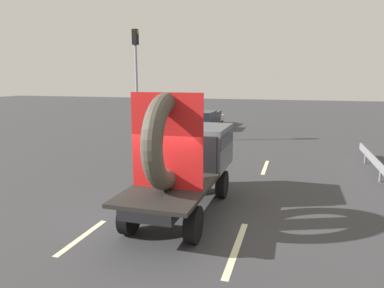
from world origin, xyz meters
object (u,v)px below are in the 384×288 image
object	(u,v)px
distant_sedan	(203,120)
traffic_light	(136,71)
flatbed_truck	(188,153)
oncoming_car	(211,117)

from	to	relation	value
distant_sedan	traffic_light	xyz separation A→B (m)	(-2.58, -6.34, 3.61)
distant_sedan	traffic_light	size ratio (longest dim) A/B	0.64
flatbed_truck	traffic_light	world-z (taller)	traffic_light
traffic_light	oncoming_car	world-z (taller)	traffic_light
distant_sedan	flatbed_truck	bearing A→B (deg)	-76.89
flatbed_truck	traffic_light	bearing A→B (deg)	122.61
flatbed_truck	distant_sedan	distance (m)	16.77
distant_sedan	traffic_light	world-z (taller)	traffic_light
traffic_light	oncoming_car	size ratio (longest dim) A/B	1.90
flatbed_truck	oncoming_car	world-z (taller)	flatbed_truck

